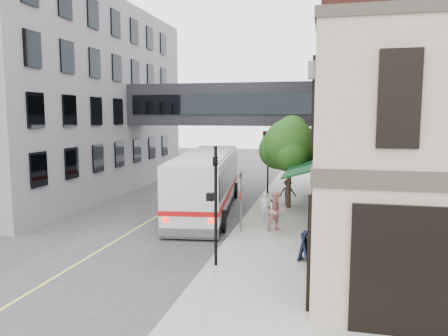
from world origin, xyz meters
The scene contains 16 objects.
ground centered at (0.00, 0.00, 0.00)m, with size 120.00×120.00×0.00m, color #38383A.
sidewalk_main centered at (2.00, 14.00, 0.07)m, with size 4.00×60.00×0.15m, color gray.
brick_building centered at (9.98, 15.00, 6.99)m, with size 13.76×18.00×14.00m.
opposite_building centered at (-17.00, 16.00, 7.00)m, with size 14.00×24.00×14.00m, color gray.
skyway_bridge centered at (-3.00, 18.00, 6.50)m, with size 14.00×3.18×3.00m.
traffic_signal_near centered at (0.37, 2.00, 2.98)m, with size 0.44×0.22×4.60m.
traffic_signal_far centered at (0.26, 17.00, 3.34)m, with size 0.53×0.28×4.50m.
street_sign_pole centered at (0.39, 7.00, 1.93)m, with size 0.08×0.75×3.00m.
street_tree centered at (2.19, 13.22, 3.91)m, with size 3.80×3.20×5.60m.
lane_marking centered at (-5.00, 10.00, 0.01)m, with size 0.12×40.00×0.01m, color #D8CC4C.
bus centered at (-2.55, 11.52, 1.93)m, with size 4.53×13.07×3.45m.
pedestrian_a centered at (1.34, 8.94, 0.95)m, with size 0.58×0.38×1.59m, color white.
pedestrian_b centered at (2.06, 7.47, 1.10)m, with size 0.93×0.72×1.91m, color #D7908B.
pedestrian_c centered at (2.09, 13.68, 0.96)m, with size 1.05×0.60×1.62m, color black.
newspaper_box centered at (1.50, 10.51, 0.62)m, with size 0.47×0.42×0.94m, color #195613.
sandwich_board centered at (3.60, 3.39, 0.70)m, with size 0.40×0.62×1.11m, color black.
Camera 1 is at (4.29, -13.38, 5.77)m, focal length 35.00 mm.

